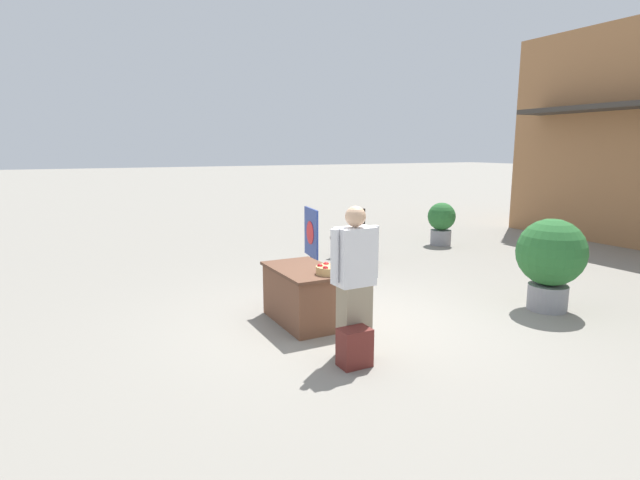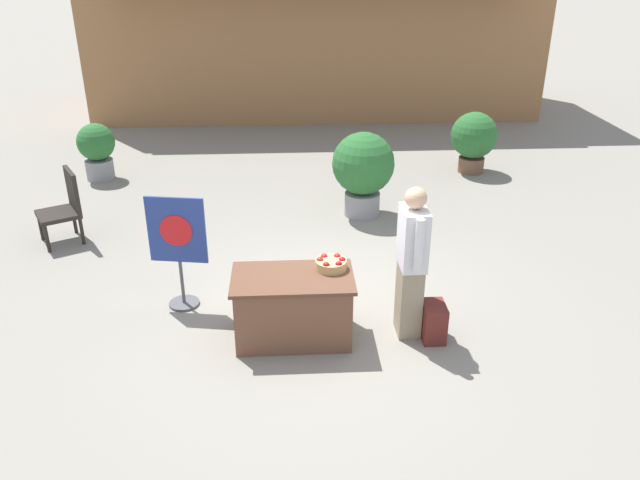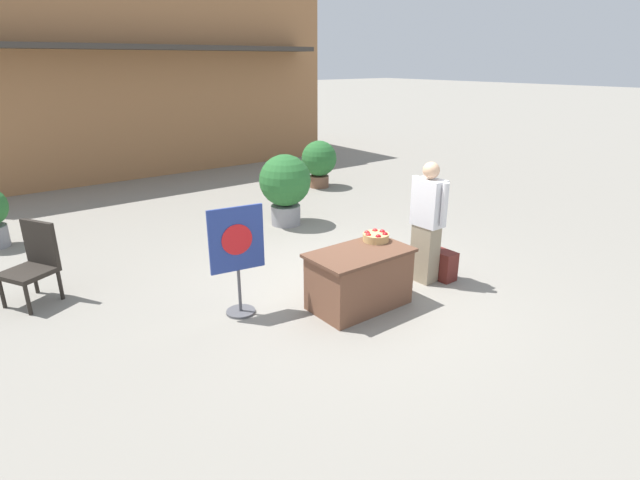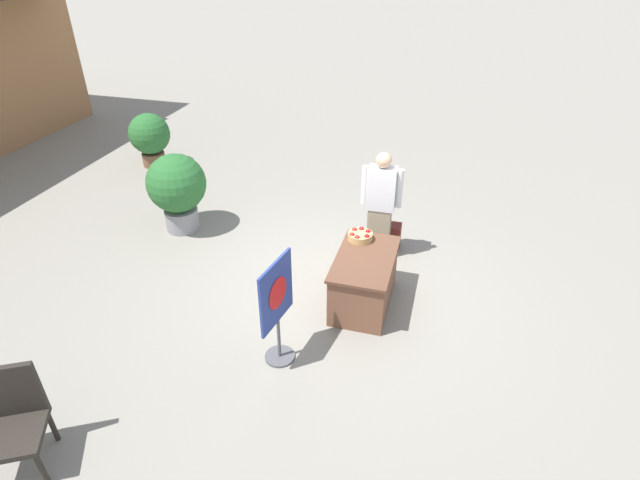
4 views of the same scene
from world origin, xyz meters
name	(u,v)px [view 3 (image 3 of 4)]	position (x,y,z in m)	size (l,w,h in m)	color
ground_plane	(347,286)	(0.00, 0.00, 0.00)	(120.00, 120.00, 0.00)	gray
storefront_building	(124,73)	(0.50, 10.40, 2.63)	(10.79, 4.85, 5.25)	#9E6B42
display_table	(359,279)	(-0.26, -0.52, 0.38)	(1.29, 0.76, 0.75)	brown
apple_basket	(376,237)	(0.16, -0.36, 0.80)	(0.34, 0.34, 0.13)	tan
person_visitor	(427,222)	(1.00, -0.49, 0.87)	(0.27, 0.61, 1.71)	gray
backpack	(443,265)	(1.25, -0.64, 0.21)	(0.24, 0.34, 0.42)	maroon
poster_board	(237,255)	(-1.56, 0.23, 0.78)	(0.67, 0.36, 1.37)	#4C4C51
patio_chair	(34,260)	(-3.45, 2.14, 0.56)	(0.75, 0.75, 1.05)	#28231E
potted_plant_near_right	(319,161)	(3.19, 4.83, 0.66)	(0.86, 0.86, 1.14)	brown
potted_plant_far_right	(285,184)	(0.89, 2.86, 0.78)	(0.97, 0.97, 1.34)	gray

